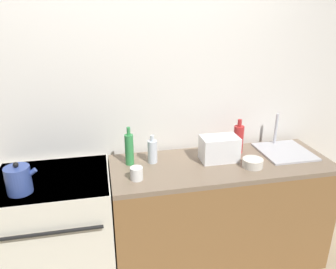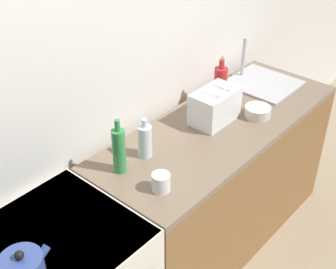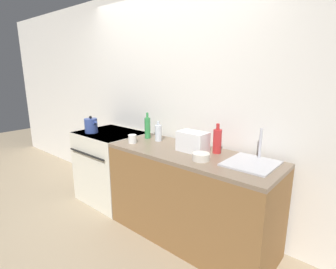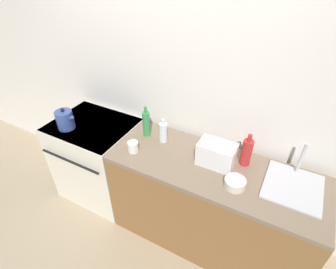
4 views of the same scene
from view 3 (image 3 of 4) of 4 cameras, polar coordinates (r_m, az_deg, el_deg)
The scene contains 12 objects.
ground_plane at distance 3.07m, azimuth -8.96°, elevation -19.38°, with size 12.00×12.00×0.00m, color tan.
wall_back at distance 3.09m, azimuth 0.20°, elevation 6.96°, with size 8.00×0.05×2.60m.
stove at distance 3.50m, azimuth -12.19°, elevation -6.62°, with size 0.80×0.69×0.91m.
counter_block at distance 2.68m, azimuth 4.72°, elevation -13.21°, with size 1.70×0.64×0.91m.
kettle at distance 3.40m, azimuth -16.40°, elevation 1.89°, with size 0.20×0.16×0.21m.
toaster at distance 2.52m, azimuth 5.41°, elevation -1.55°, with size 0.29×0.18×0.19m.
sink_tray at distance 2.31m, azimuth 17.73°, elevation -5.77°, with size 0.39×0.42×0.28m.
bottle_green at distance 3.00m, azimuth -4.49°, elevation 1.51°, with size 0.07×0.07×0.30m.
bottle_clear at distance 2.88m, azimuth -2.11°, elevation 0.40°, with size 0.07×0.07×0.22m.
bottle_red at distance 2.50m, azimuth 10.67°, elevation -1.35°, with size 0.08×0.08×0.28m.
cup_white at distance 2.83m, azimuth -7.75°, elevation -0.95°, with size 0.09×0.09×0.09m.
bowl at distance 2.30m, azimuth 7.18°, elevation -4.83°, with size 0.15×0.15×0.06m.
Camera 3 is at (1.99, -1.63, 1.67)m, focal length 28.00 mm.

